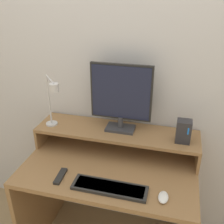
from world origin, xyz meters
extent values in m
cube|color=silver|center=(0.00, 0.70, 1.25)|extent=(6.00, 0.05, 2.50)
cube|color=olive|center=(0.00, 0.33, 0.75)|extent=(1.12, 0.66, 0.03)
cube|color=olive|center=(-0.54, 0.33, 0.37)|extent=(0.03, 0.66, 0.74)
cube|color=olive|center=(-0.55, 0.52, 0.84)|extent=(0.02, 0.29, 0.14)
cube|color=olive|center=(0.55, 0.52, 0.84)|extent=(0.02, 0.29, 0.14)
cube|color=olive|center=(0.00, 0.52, 0.92)|extent=(1.12, 0.29, 0.02)
cube|color=#38383D|center=(0.02, 0.54, 0.94)|extent=(0.20, 0.12, 0.02)
cylinder|color=#38383D|center=(0.02, 0.54, 0.98)|extent=(0.04, 0.04, 0.08)
cube|color=black|center=(0.02, 0.54, 1.20)|extent=(0.41, 0.02, 0.38)
cube|color=#191E38|center=(0.02, 0.53, 1.20)|extent=(0.38, 0.01, 0.35)
cylinder|color=silver|center=(-0.47, 0.48, 0.93)|extent=(0.08, 0.08, 0.01)
cylinder|color=silver|center=(-0.47, 0.48, 1.11)|extent=(0.01, 0.01, 0.35)
cylinder|color=silver|center=(-0.41, 0.42, 1.29)|extent=(0.13, 0.14, 0.01)
cylinder|color=silver|center=(-0.35, 0.35, 1.26)|extent=(0.06, 0.06, 0.05)
cube|color=#28282D|center=(0.44, 0.49, 1.00)|extent=(0.09, 0.08, 0.15)
cube|color=#1972F2|center=(0.46, 0.45, 1.03)|extent=(0.01, 0.00, 0.04)
cube|color=#282828|center=(0.06, 0.12, 0.78)|extent=(0.44, 0.13, 0.02)
cube|color=black|center=(0.06, 0.12, 0.78)|extent=(0.40, 0.10, 0.01)
ellipsoid|color=white|center=(0.36, 0.12, 0.78)|extent=(0.06, 0.09, 0.03)
cube|color=black|center=(-0.26, 0.14, 0.78)|extent=(0.05, 0.15, 0.02)
camera|label=1|loc=(0.37, -1.00, 1.82)|focal=42.00mm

